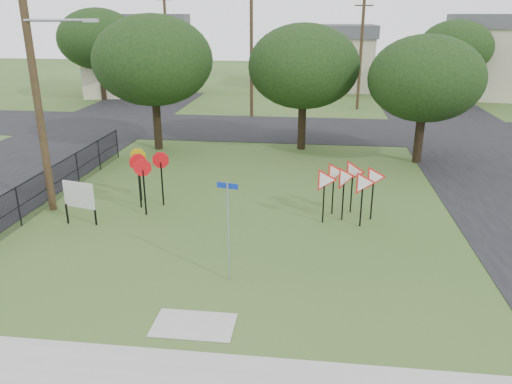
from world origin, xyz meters
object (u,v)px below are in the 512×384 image
stop_sign_cluster (145,167)px  yield_sign_cluster (349,179)px  street_name_sign (228,226)px  info_board (79,197)px

stop_sign_cluster → yield_sign_cluster: (7.73, -0.32, -0.10)m
street_name_sign → info_board: bearing=151.1°
stop_sign_cluster → info_board: bearing=-132.5°
street_name_sign → stop_sign_cluster: street_name_sign is taller
street_name_sign → yield_sign_cluster: bearing=54.5°
stop_sign_cluster → yield_sign_cluster: bearing=-2.3°
stop_sign_cluster → info_board: stop_sign_cluster is taller
street_name_sign → info_board: (-6.00, 3.31, -0.62)m
street_name_sign → stop_sign_cluster: 6.74m
street_name_sign → stop_sign_cluster: (-4.18, 5.29, -0.03)m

